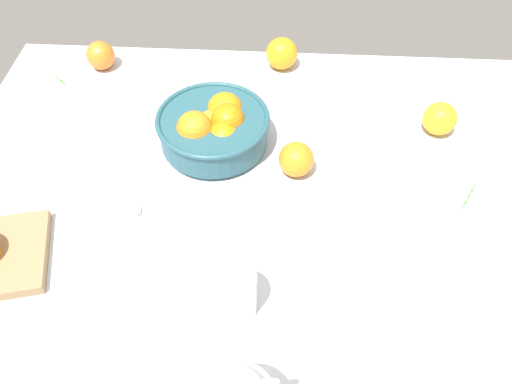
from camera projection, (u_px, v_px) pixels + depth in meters
ground_plane at (255, 205)px, 108.39cm from camera, size 137.85×108.65×3.00cm
fruit_bowl at (214, 128)px, 114.50cm from camera, size 25.63×25.63×11.13cm
juice_glass at (233, 295)px, 87.36cm from camera, size 8.19×8.19×10.73cm
loose_orange_0 at (282, 54)px, 134.78cm from camera, size 8.40×8.40×8.40cm
loose_orange_1 at (101, 55)px, 134.96cm from camera, size 7.53×7.53×7.53cm
loose_orange_2 at (296, 159)px, 109.73cm from camera, size 7.80×7.80×7.80cm
loose_orange_3 at (440, 119)px, 118.28cm from camera, size 7.87×7.87×7.87cm
spoon at (135, 199)px, 106.91cm from camera, size 5.76×13.84×1.00cm
herb_sprig_0 at (469, 195)px, 107.90cm from camera, size 4.64×7.38×0.76cm
herb_sprig_1 at (61, 80)px, 133.71cm from camera, size 4.63×4.35×0.89cm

